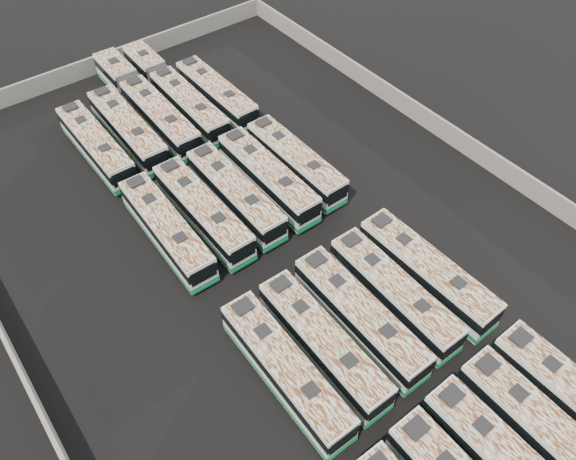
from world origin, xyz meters
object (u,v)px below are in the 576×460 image
object	(u,v)px
bus_front_right	(547,437)
bus_back_right	(174,92)
bus_midback_far_right	(296,162)
bus_back_left	(128,130)
bus_midfront_right	(394,293)
bus_back_far_left	(96,146)
bus_midback_left	(203,211)
bus_back_center	(145,102)
bus_midback_right	(268,177)
bus_back_far_right	(216,94)
bus_midfront_far_right	(427,272)
bus_midfront_center	(360,316)
bus_midfront_far_left	(286,370)
bus_midback_center	(235,194)
bus_midfront_left	(323,344)
bus_midback_far_left	(167,230)

from	to	relation	value
bus_front_right	bus_back_right	distance (m)	48.05
bus_midback_far_right	bus_back_left	bearing A→B (deg)	126.45
bus_front_right	bus_midfront_right	xyz separation A→B (m)	(0.14, 14.09, -0.06)
bus_back_far_left	bus_back_right	distance (m)	11.19
bus_midback_left	bus_back_center	world-z (taller)	bus_back_center
bus_midback_right	bus_midback_far_right	bearing A→B (deg)	3.20
bus_back_far_right	bus_back_left	bearing A→B (deg)	178.49
bus_midfront_right	bus_midfront_far_right	distance (m)	3.52
bus_back_far_left	bus_midfront_far_right	bearing A→B (deg)	-65.22
bus_back_right	bus_midfront_far_right	bearing A→B (deg)	-83.24
bus_midfront_far_right	bus_back_far_left	distance (m)	33.95
bus_back_center	bus_midfront_right	bearing A→B (deg)	-83.30
bus_back_far_left	bus_back_right	size ratio (longest dim) A/B	0.65
bus_back_right	bus_front_right	bearing A→B (deg)	-89.32
bus_midfront_far_right	bus_back_far_right	size ratio (longest dim) A/B	1.04
bus_midfront_right	bus_midback_left	distance (m)	17.99
bus_midfront_center	bus_midback_left	xyz separation A→B (m)	(-3.60, 16.49, 0.01)
bus_midfront_center	bus_midback_far_right	size ratio (longest dim) A/B	1.02
bus_midfront_far_left	bus_midback_center	distance (m)	18.08
bus_back_far_left	bus_midback_left	bearing A→B (deg)	-75.79
bus_midfront_left	bus_midback_right	size ratio (longest dim) A/B	0.98
bus_midfront_right	bus_midfront_far_right	size ratio (longest dim) A/B	0.97
bus_midback_center	bus_back_far_right	xyz separation A→B (m)	(7.07, 14.20, -0.03)
bus_midfront_far_right	bus_back_right	xyz separation A→B (m)	(-3.57, 34.12, -0.07)
bus_back_left	bus_back_far_left	bearing A→B (deg)	-174.67
bus_midfront_center	bus_back_far_right	xyz separation A→B (m)	(6.95, 30.75, -0.04)
bus_midback_far_right	bus_back_left	distance (m)	17.68
bus_midfront_far_right	bus_midback_left	size ratio (longest dim) A/B	1.01
bus_midfront_far_left	bus_back_far_right	distance (m)	33.93
bus_back_center	bus_back_far_right	bearing A→B (deg)	-25.06
bus_midfront_center	bus_midfront_right	world-z (taller)	bus_midfront_center
bus_midback_left	bus_back_far_left	distance (m)	14.59
bus_midfront_right	bus_midfront_far_right	bearing A→B (deg)	-1.73
bus_front_right	bus_midfront_far_left	bearing A→B (deg)	127.01
bus_midback_left	bus_midback_center	xyz separation A→B (m)	(3.48, 0.06, -0.03)
bus_midfront_left	bus_midback_left	xyz separation A→B (m)	(0.07, 16.58, 0.03)
bus_back_left	bus_back_center	distance (m)	4.82
bus_midback_left	bus_midback_far_right	distance (m)	10.56
bus_midback_far_left	bus_back_center	size ratio (longest dim) A/B	0.64
bus_midfront_right	bus_midback_far_left	xyz separation A→B (m)	(-10.73, 16.56, 0.03)
bus_midback_far_left	bus_back_far_right	distance (m)	20.04
bus_midfront_right	bus_back_left	distance (m)	31.75
bus_midfront_far_right	bus_front_right	bearing A→B (deg)	-106.01
bus_midback_far_right	bus_back_far_right	xyz separation A→B (m)	(-0.01, 14.03, -0.01)
bus_midfront_far_left	bus_midfront_right	size ratio (longest dim) A/B	1.02
bus_midfront_far_left	bus_back_far_left	world-z (taller)	bus_midfront_far_left
bus_back_left	bus_back_center	size ratio (longest dim) A/B	0.65
bus_back_left	bus_back_right	bearing A→B (deg)	24.00
bus_midfront_far_left	bus_back_center	distance (m)	34.98
bus_front_right	bus_midfront_right	distance (m)	14.09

